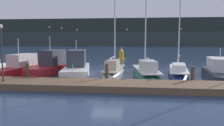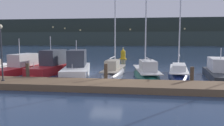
{
  "view_description": "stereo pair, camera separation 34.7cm",
  "coord_description": "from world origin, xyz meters",
  "px_view_note": "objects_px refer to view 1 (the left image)",
  "views": [
    {
      "loc": [
        2.25,
        -16.89,
        3.47
      ],
      "look_at": [
        0.0,
        3.38,
        1.2
      ],
      "focal_mm": 35.0,
      "sensor_mm": 36.0,
      "label": 1
    },
    {
      "loc": [
        2.59,
        -16.85,
        3.47
      ],
      "look_at": [
        0.0,
        3.38,
        1.2
      ],
      "focal_mm": 35.0,
      "sensor_mm": 36.0,
      "label": 2
    }
  ],
  "objects_px": {
    "motorboat_berth_2": "(19,70)",
    "channel_buoy": "(121,55)",
    "motorboat_berth_8": "(219,75)",
    "motorboat_berth_4": "(77,71)",
    "motorboat_berth_3": "(51,69)",
    "sailboat_berth_6": "(146,74)",
    "sailboat_berth_5": "(114,73)",
    "dock_lamppost": "(1,43)",
    "sailboat_berth_7": "(178,75)"
  },
  "relations": [
    {
      "from": "sailboat_berth_7",
      "to": "sailboat_berth_6",
      "type": "bearing_deg",
      "value": -172.67
    },
    {
      "from": "motorboat_berth_8",
      "to": "dock_lamppost",
      "type": "xyz_separation_m",
      "value": [
        -16.78,
        -5.59,
        2.86
      ]
    },
    {
      "from": "dock_lamppost",
      "to": "channel_buoy",
      "type": "bearing_deg",
      "value": 72.82
    },
    {
      "from": "motorboat_berth_2",
      "to": "channel_buoy",
      "type": "xyz_separation_m",
      "value": [
        9.3,
        16.15,
        0.41
      ]
    },
    {
      "from": "motorboat_berth_3",
      "to": "sailboat_berth_7",
      "type": "distance_m",
      "value": 12.59
    },
    {
      "from": "sailboat_berth_5",
      "to": "sailboat_berth_6",
      "type": "distance_m",
      "value": 3.22
    },
    {
      "from": "channel_buoy",
      "to": "dock_lamppost",
      "type": "height_order",
      "value": "dock_lamppost"
    },
    {
      "from": "sailboat_berth_5",
      "to": "motorboat_berth_8",
      "type": "relative_size",
      "value": 1.46
    },
    {
      "from": "motorboat_berth_8",
      "to": "channel_buoy",
      "type": "distance_m",
      "value": 19.56
    },
    {
      "from": "motorboat_berth_4",
      "to": "motorboat_berth_3",
      "type": "bearing_deg",
      "value": 161.54
    },
    {
      "from": "motorboat_berth_8",
      "to": "sailboat_berth_6",
      "type": "bearing_deg",
      "value": 176.85
    },
    {
      "from": "motorboat_berth_8",
      "to": "sailboat_berth_5",
      "type": "bearing_deg",
      "value": 173.26
    },
    {
      "from": "motorboat_berth_3",
      "to": "sailboat_berth_5",
      "type": "xyz_separation_m",
      "value": [
        6.46,
        -0.05,
        -0.3
      ]
    },
    {
      "from": "sailboat_berth_5",
      "to": "motorboat_berth_8",
      "type": "distance_m",
      "value": 9.58
    },
    {
      "from": "motorboat_berth_3",
      "to": "motorboat_berth_2",
      "type": "bearing_deg",
      "value": -172.33
    },
    {
      "from": "motorboat_berth_4",
      "to": "channel_buoy",
      "type": "relative_size",
      "value": 3.81
    },
    {
      "from": "sailboat_berth_7",
      "to": "motorboat_berth_8",
      "type": "bearing_deg",
      "value": -12.19
    },
    {
      "from": "sailboat_berth_7",
      "to": "motorboat_berth_2",
      "type": "bearing_deg",
      "value": 179.93
    },
    {
      "from": "motorboat_berth_2",
      "to": "motorboat_berth_4",
      "type": "xyz_separation_m",
      "value": [
        6.12,
        -0.57,
        0.08
      ]
    },
    {
      "from": "sailboat_berth_7",
      "to": "channel_buoy",
      "type": "relative_size",
      "value": 5.82
    },
    {
      "from": "motorboat_berth_2",
      "to": "sailboat_berth_6",
      "type": "relative_size",
      "value": 0.7
    },
    {
      "from": "motorboat_berth_3",
      "to": "sailboat_berth_6",
      "type": "distance_m",
      "value": 9.63
    },
    {
      "from": "motorboat_berth_3",
      "to": "sailboat_berth_7",
      "type": "bearing_deg",
      "value": -2.01
    },
    {
      "from": "motorboat_berth_4",
      "to": "sailboat_berth_5",
      "type": "xyz_separation_m",
      "value": [
        3.49,
        0.94,
        -0.28
      ]
    },
    {
      "from": "motorboat_berth_2",
      "to": "sailboat_berth_5",
      "type": "height_order",
      "value": "sailboat_berth_5"
    },
    {
      "from": "motorboat_berth_4",
      "to": "dock_lamppost",
      "type": "xyz_separation_m",
      "value": [
        -3.78,
        -5.77,
        2.71
      ]
    },
    {
      "from": "motorboat_berth_4",
      "to": "sailboat_berth_6",
      "type": "xyz_separation_m",
      "value": [
        6.62,
        0.17,
        -0.28
      ]
    },
    {
      "from": "sailboat_berth_5",
      "to": "motorboat_berth_3",
      "type": "bearing_deg",
      "value": 179.53
    },
    {
      "from": "motorboat_berth_8",
      "to": "dock_lamppost",
      "type": "relative_size",
      "value": 1.89
    },
    {
      "from": "motorboat_berth_8",
      "to": "channel_buoy",
      "type": "bearing_deg",
      "value": 120.16
    },
    {
      "from": "channel_buoy",
      "to": "dock_lamppost",
      "type": "xyz_separation_m",
      "value": [
        -6.96,
        -22.5,
        2.38
      ]
    },
    {
      "from": "motorboat_berth_2",
      "to": "sailboat_berth_5",
      "type": "relative_size",
      "value": 0.65
    },
    {
      "from": "sailboat_berth_6",
      "to": "dock_lamppost",
      "type": "relative_size",
      "value": 2.56
    },
    {
      "from": "motorboat_berth_4",
      "to": "channel_buoy",
      "type": "bearing_deg",
      "value": 79.24
    },
    {
      "from": "sailboat_berth_5",
      "to": "motorboat_berth_8",
      "type": "xyz_separation_m",
      "value": [
        9.51,
        -1.12,
        0.13
      ]
    },
    {
      "from": "motorboat_berth_4",
      "to": "sailboat_berth_6",
      "type": "height_order",
      "value": "sailboat_berth_6"
    },
    {
      "from": "motorboat_berth_4",
      "to": "sailboat_berth_7",
      "type": "height_order",
      "value": "sailboat_berth_7"
    },
    {
      "from": "motorboat_berth_3",
      "to": "channel_buoy",
      "type": "xyz_separation_m",
      "value": [
        6.15,
        15.73,
        0.32
      ]
    },
    {
      "from": "motorboat_berth_3",
      "to": "sailboat_berth_5",
      "type": "height_order",
      "value": "sailboat_berth_5"
    },
    {
      "from": "sailboat_berth_5",
      "to": "sailboat_berth_7",
      "type": "xyz_separation_m",
      "value": [
        6.11,
        -0.39,
        -0.04
      ]
    },
    {
      "from": "channel_buoy",
      "to": "sailboat_berth_7",
      "type": "bearing_deg",
      "value": -68.34
    },
    {
      "from": "sailboat_berth_6",
      "to": "dock_lamppost",
      "type": "height_order",
      "value": "sailboat_berth_6"
    },
    {
      "from": "motorboat_berth_2",
      "to": "motorboat_berth_8",
      "type": "xyz_separation_m",
      "value": [
        19.12,
        -0.75,
        -0.07
      ]
    },
    {
      "from": "motorboat_berth_2",
      "to": "sailboat_berth_6",
      "type": "height_order",
      "value": "sailboat_berth_6"
    },
    {
      "from": "motorboat_berth_4",
      "to": "dock_lamppost",
      "type": "relative_size",
      "value": 1.93
    },
    {
      "from": "sailboat_berth_6",
      "to": "channel_buoy",
      "type": "relative_size",
      "value": 5.05
    },
    {
      "from": "motorboat_berth_2",
      "to": "channel_buoy",
      "type": "height_order",
      "value": "motorboat_berth_2"
    },
    {
      "from": "motorboat_berth_2",
      "to": "channel_buoy",
      "type": "relative_size",
      "value": 3.52
    },
    {
      "from": "motorboat_berth_4",
      "to": "motorboat_berth_8",
      "type": "relative_size",
      "value": 1.02
    },
    {
      "from": "motorboat_berth_3",
      "to": "sailboat_berth_6",
      "type": "height_order",
      "value": "sailboat_berth_6"
    }
  ]
}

